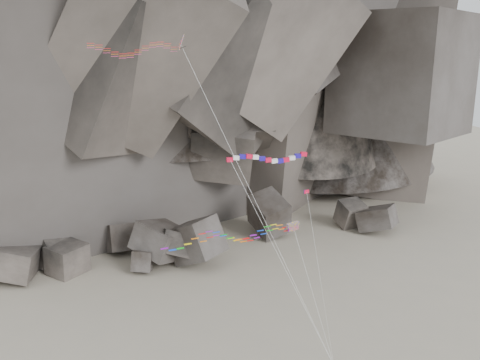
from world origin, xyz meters
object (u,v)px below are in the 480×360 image
object	(u,v)px
delta_kite	(131,49)
banner_kite	(268,160)
pennant_kite	(312,228)
parafoil_kite	(226,236)

from	to	relation	value
delta_kite	banner_kite	distance (m)	17.10
banner_kite	pennant_kite	world-z (taller)	banner_kite
banner_kite	pennant_kite	size ratio (longest dim) A/B	1.16
pennant_kite	parafoil_kite	bearing A→B (deg)	169.80
delta_kite	banner_kite	world-z (taller)	delta_kite
pennant_kite	delta_kite	bearing A→B (deg)	144.34
pennant_kite	banner_kite	bearing A→B (deg)	104.91
parafoil_kite	pennant_kite	bearing A→B (deg)	-5.77
delta_kite	pennant_kite	world-z (taller)	delta_kite
banner_kite	pennant_kite	bearing A→B (deg)	-53.69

